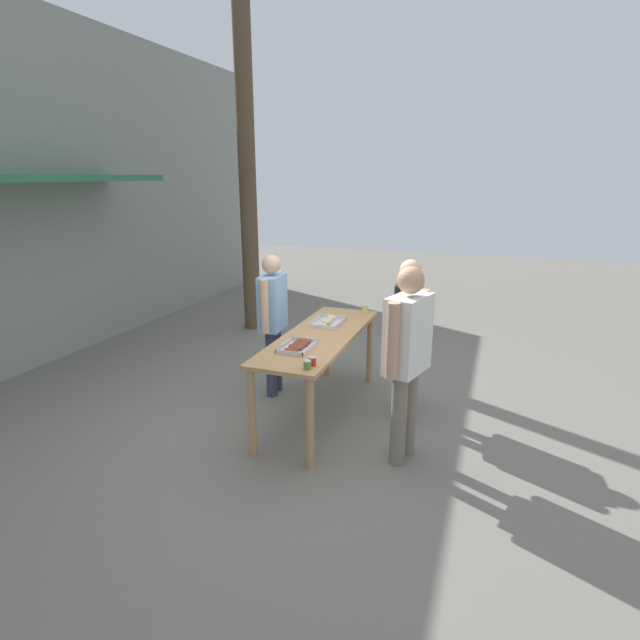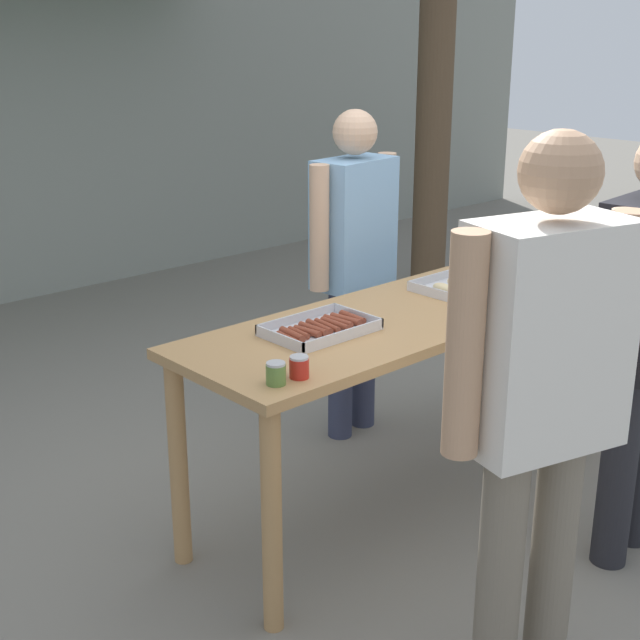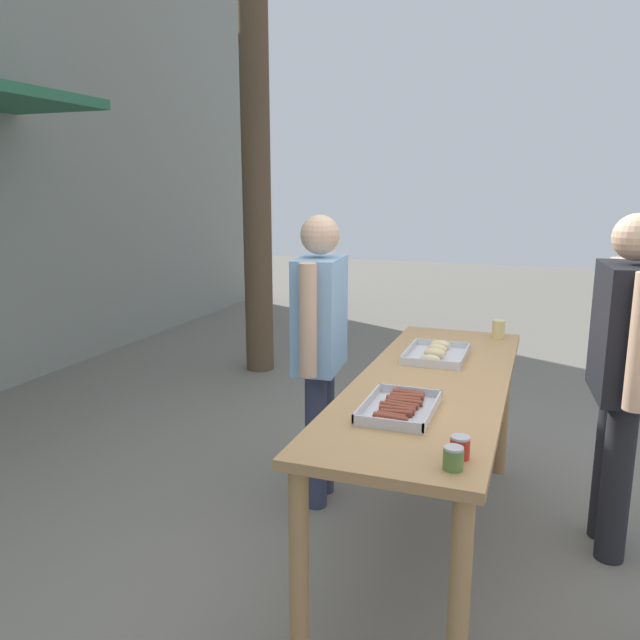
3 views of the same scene
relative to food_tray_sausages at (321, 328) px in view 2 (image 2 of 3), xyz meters
The scene contains 9 objects.
ground_plane 1.01m from the food_tray_sausages, ahead, with size 24.00×24.00×0.00m, color slate.
serving_table 0.50m from the food_tray_sausages, ahead, with size 2.13×0.68×0.88m.
food_tray_sausages is the anchor object (origin of this frame).
food_tray_buns 0.87m from the food_tray_sausages, ahead, with size 0.42×0.30×0.06m.
condiment_jar_mustard 0.53m from the food_tray_sausages, 148.42° to the right, with size 0.07×0.07×0.07m.
condiment_jar_ketchup 0.45m from the food_tray_sausages, 141.42° to the right, with size 0.07×0.07×0.07m.
beer_cup 1.44m from the food_tray_sausages, 10.91° to the right, with size 0.07×0.07×0.11m.
person_server_behind_table 1.00m from the food_tray_sausages, 38.43° to the left, with size 0.58×0.26×1.61m.
person_customer_holding_hotdog 1.05m from the food_tray_sausages, 95.43° to the right, with size 0.64×0.36×1.73m.
Camera 2 is at (-2.62, -2.29, 1.99)m, focal length 50.00 mm.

